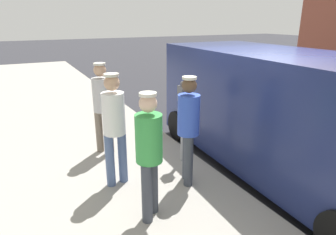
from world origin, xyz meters
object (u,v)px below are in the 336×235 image
Objects in this scene: pedestrian_in_blue at (188,124)px; pedestrian_in_green at (149,149)px; pedestrian_in_white at (114,123)px; pedestrian_in_gray at (102,103)px; parking_meter_near at (183,108)px; parked_van at (280,110)px.

pedestrian_in_blue reaches higher than pedestrian_in_green.
pedestrian_in_white reaches higher than pedestrian_in_gray.
pedestrian_in_white is 1.13m from pedestrian_in_blue.
parked_van is at bearing 151.59° from parking_meter_near.
pedestrian_in_white is 1.03m from pedestrian_in_green.
parked_van is (-1.80, 0.13, 0.01)m from pedestrian_in_blue.
pedestrian_in_white is at bearing -12.19° from parked_van.
parked_van is (-2.70, -0.41, 0.02)m from pedestrian_in_green.
parking_meter_near is 1.71m from pedestrian_in_green.
parked_van is at bearing 167.81° from pedestrian_in_white.
parking_meter_near is 0.74m from pedestrian_in_blue.
pedestrian_in_gray reaches higher than pedestrian_in_green.
pedestrian_in_white reaches higher than pedestrian_in_green.
pedestrian_in_green is 2.73m from parked_van.
pedestrian_in_white is 0.34× the size of parked_van.
parking_meter_near is 1.71m from parked_van.
pedestrian_in_green is (-0.12, 1.02, -0.05)m from pedestrian_in_white.
parked_van reaches higher than pedestrian_in_green.
pedestrian_in_white is 1.26m from pedestrian_in_gray.
pedestrian_in_green is at bearing 45.44° from parking_meter_near.
pedestrian_in_white is at bearing 8.65° from parking_meter_near.
pedestrian_in_blue is 1.05m from pedestrian_in_green.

